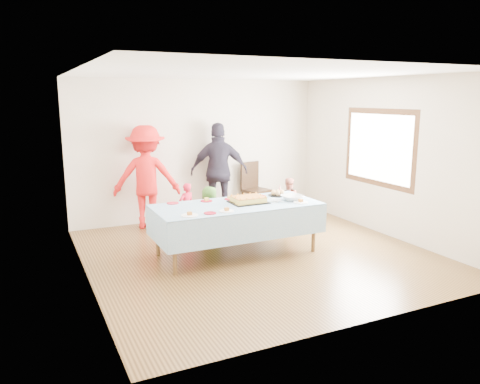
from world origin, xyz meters
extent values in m
plane|color=#422A12|center=(0.00, 0.00, 0.00)|extent=(5.00, 5.00, 0.00)
cube|color=beige|center=(0.00, 2.50, 1.35)|extent=(5.00, 0.04, 2.70)
cube|color=beige|center=(0.00, -2.50, 1.35)|extent=(5.00, 0.04, 2.70)
cube|color=beige|center=(-2.50, 0.00, 1.35)|extent=(0.04, 5.00, 2.70)
cube|color=beige|center=(2.50, 0.00, 1.35)|extent=(0.04, 5.00, 2.70)
cube|color=white|center=(0.00, 0.00, 2.70)|extent=(5.00, 5.00, 0.04)
cube|color=#472B16|center=(2.47, 0.20, 1.50)|extent=(0.03, 1.75, 1.35)
cylinder|color=brown|center=(-1.41, -0.29, 0.36)|extent=(0.06, 0.06, 0.73)
cylinder|color=brown|center=(0.83, -0.29, 0.36)|extent=(0.06, 0.06, 0.73)
cylinder|color=brown|center=(-1.41, 0.55, 0.36)|extent=(0.06, 0.06, 0.73)
cylinder|color=brown|center=(0.83, 0.55, 0.36)|extent=(0.06, 0.06, 0.73)
cube|color=brown|center=(-0.29, 0.13, 0.75)|extent=(2.40, 1.00, 0.04)
cube|color=silver|center=(-0.29, 0.13, 0.78)|extent=(2.50, 1.10, 0.01)
cube|color=black|center=(-0.08, 0.14, 0.79)|extent=(0.55, 0.42, 0.02)
cube|color=#E3D456|center=(-0.08, 0.14, 0.83)|extent=(0.47, 0.35, 0.07)
cube|color=#985C23|center=(-0.08, 0.14, 0.87)|extent=(0.47, 0.35, 0.01)
cylinder|color=black|center=(0.58, 0.41, 0.79)|extent=(0.31, 0.31, 0.02)
sphere|color=tan|center=(0.66, 0.41, 0.83)|extent=(0.08, 0.08, 0.08)
sphere|color=tan|center=(0.62, 0.48, 0.83)|extent=(0.08, 0.08, 0.08)
sphere|color=tan|center=(0.54, 0.48, 0.83)|extent=(0.08, 0.08, 0.08)
sphere|color=tan|center=(0.50, 0.41, 0.83)|extent=(0.08, 0.08, 0.08)
sphere|color=tan|center=(0.54, 0.34, 0.83)|extent=(0.08, 0.08, 0.08)
sphere|color=tan|center=(0.62, 0.34, 0.83)|extent=(0.08, 0.08, 0.08)
sphere|color=tan|center=(0.58, 0.41, 0.83)|extent=(0.08, 0.08, 0.08)
imported|color=silver|center=(0.61, 0.01, 0.82)|extent=(0.33, 0.33, 0.08)
cone|color=silver|center=(0.69, 0.53, 0.86)|extent=(0.09, 0.09, 0.16)
cylinder|color=#B60D23|center=(-1.14, 0.59, 0.79)|extent=(0.18, 0.18, 0.01)
cylinder|color=#B60D23|center=(-0.63, 0.51, 0.79)|extent=(0.18, 0.18, 0.01)
cylinder|color=#B60D23|center=(-0.25, 0.48, 0.79)|extent=(0.17, 0.17, 0.01)
cylinder|color=#B60D23|center=(0.30, 0.48, 0.79)|extent=(0.17, 0.17, 0.01)
cylinder|color=#B60D23|center=(-0.86, -0.23, 0.79)|extent=(0.18, 0.18, 0.01)
cylinder|color=white|center=(-1.16, -0.23, 0.79)|extent=(0.23, 0.23, 0.01)
cylinder|color=white|center=(-0.61, -0.22, 0.79)|extent=(0.21, 0.21, 0.01)
cylinder|color=white|center=(0.64, -0.20, 0.79)|extent=(0.22, 0.22, 0.01)
cylinder|color=black|center=(0.98, 1.96, 0.24)|extent=(0.04, 0.04, 0.47)
cylinder|color=black|center=(1.36, 2.06, 0.24)|extent=(0.04, 0.04, 0.47)
cylinder|color=black|center=(0.88, 2.34, 0.24)|extent=(0.04, 0.04, 0.47)
cylinder|color=black|center=(1.26, 2.44, 0.24)|extent=(0.04, 0.04, 0.47)
cube|color=black|center=(1.12, 2.20, 0.49)|extent=(0.56, 0.56, 0.05)
cube|color=black|center=(1.07, 2.40, 0.79)|extent=(0.46, 0.16, 0.55)
imported|color=red|center=(-0.56, 1.67, 0.43)|extent=(0.37, 0.30, 0.87)
imported|color=#376521|center=(-0.41, 0.94, 0.46)|extent=(0.52, 0.42, 0.92)
imported|color=#CE7460|center=(1.31, 1.28, 0.44)|extent=(0.53, 0.48, 0.89)
imported|color=red|center=(-1.13, 2.20, 0.94)|extent=(1.36, 1.01, 1.87)
imported|color=#282431|center=(0.30, 2.20, 0.94)|extent=(1.20, 0.81, 1.89)
camera|label=1|loc=(-3.19, -6.09, 2.37)|focal=35.00mm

